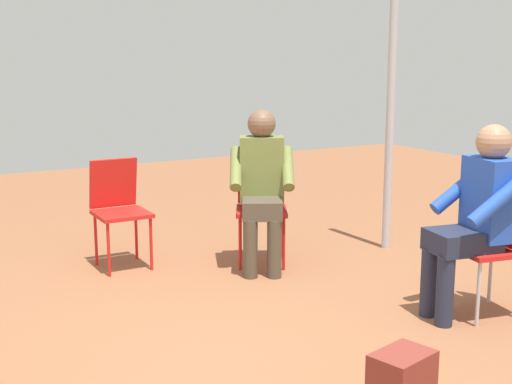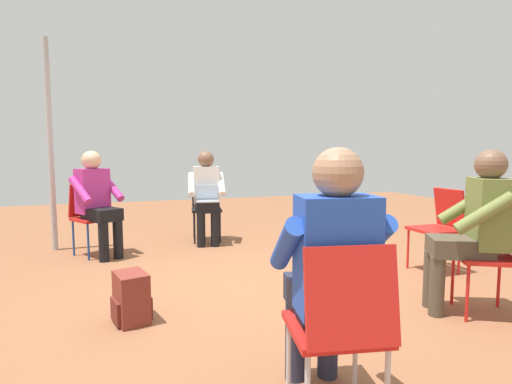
% 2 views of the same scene
% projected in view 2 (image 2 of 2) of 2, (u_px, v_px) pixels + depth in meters
% --- Properties ---
extents(ground_plane, '(14.00, 14.00, 0.00)m').
position_uv_depth(ground_plane, '(241.00, 287.00, 3.61)').
color(ground_plane, brown).
extents(chair_west, '(0.49, 0.46, 0.85)m').
position_uv_depth(chair_west, '(206.00, 205.00, 5.56)').
color(chair_west, black).
rests_on(chair_west, ground).
extents(chair_north, '(0.40, 0.44, 0.85)m').
position_uv_depth(chair_north, '(440.00, 223.00, 4.08)').
color(chair_north, red).
rests_on(chair_north, ground).
extents(chair_southwest, '(0.58, 0.56, 0.85)m').
position_uv_depth(chair_southwest, '(90.00, 213.00, 4.76)').
color(chair_southwest, red).
rests_on(chair_southwest, ground).
extents(chair_northeast, '(0.55, 0.57, 0.85)m').
position_uv_depth(chair_northeast, '(497.00, 250.00, 2.96)').
color(chair_northeast, red).
rests_on(chair_northeast, ground).
extents(chair_east, '(0.50, 0.47, 0.85)m').
position_uv_depth(chair_east, '(341.00, 322.00, 1.70)').
color(chair_east, red).
rests_on(chair_east, ground).
extents(person_with_laptop, '(0.56, 0.55, 1.24)m').
position_uv_depth(person_with_laptop, '(207.00, 192.00, 5.37)').
color(person_with_laptop, black).
rests_on(person_with_laptop, ground).
extents(person_in_olive, '(0.62, 0.63, 1.24)m').
position_uv_depth(person_in_olive, '(474.00, 223.00, 2.97)').
color(person_in_olive, '#4C4233').
rests_on(person_in_olive, ground).
extents(person_in_blue, '(0.56, 0.56, 1.24)m').
position_uv_depth(person_in_blue, '(329.00, 266.00, 1.84)').
color(person_in_blue, '#23283D').
rests_on(person_in_blue, ground).
extents(person_in_magenta, '(0.63, 0.63, 1.24)m').
position_uv_depth(person_in_magenta, '(97.00, 198.00, 4.64)').
color(person_in_magenta, black).
rests_on(person_in_magenta, ground).
extents(backpack_near_laptop_user, '(0.32, 0.29, 0.36)m').
position_uv_depth(backpack_near_laptop_user, '(131.00, 300.00, 2.87)').
color(backpack_near_laptop_user, maroon).
rests_on(backpack_near_laptop_user, ground).
extents(tent_pole_far, '(0.07, 0.07, 2.60)m').
position_uv_depth(tent_pole_far, '(50.00, 146.00, 4.89)').
color(tent_pole_far, '#B2B2B7').
rests_on(tent_pole_far, ground).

